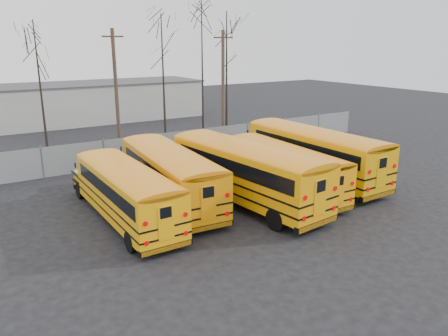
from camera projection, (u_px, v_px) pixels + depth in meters
ground at (256, 212)px, 22.40m from camera, size 120.00×120.00×0.00m
fence at (158, 147)px, 31.85m from camera, size 40.00×0.04×2.00m
distant_building at (100, 101)px, 48.82m from camera, size 22.00×8.00×4.00m
bus_a at (125, 189)px, 20.79m from camera, size 2.39×10.13×2.83m
bus_b at (169, 171)px, 23.14m from camera, size 3.37×11.07×3.05m
bus_c at (243, 168)px, 23.22m from camera, size 3.90×12.02×3.31m
bus_d at (282, 165)px, 24.78m from camera, size 2.72×10.22×2.84m
bus_e at (311, 150)px, 27.16m from camera, size 2.87×11.87×3.31m
utility_pole_left at (116, 88)px, 35.10m from camera, size 1.67×0.46×9.44m
utility_pole_right at (223, 83)px, 39.09m from camera, size 1.58×0.80×9.39m
tree_2 at (41, 90)px, 32.04m from camera, size 0.26×0.26×9.94m
tree_3 at (164, 84)px, 34.00m from camera, size 0.26×0.26×10.45m
tree_4 at (202, 67)px, 38.88m from camera, size 0.26×0.26×12.47m
tree_5 at (227, 74)px, 40.43m from camera, size 0.26×0.26×11.07m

